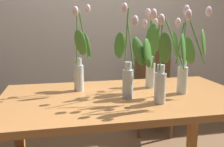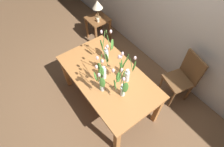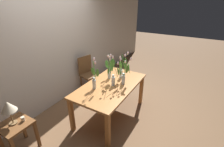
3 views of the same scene
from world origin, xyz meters
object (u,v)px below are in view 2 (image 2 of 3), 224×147
at_px(tulip_vase_0, 121,87).
at_px(dining_chair, 184,76).
at_px(tulip_vase_4, 106,50).
at_px(tulip_vase_2, 101,81).
at_px(side_table, 98,23).
at_px(tulip_vase_3, 104,69).
at_px(tulip_vase_1, 126,70).
at_px(pillar_candle, 98,20).
at_px(table_lamp, 97,5).
at_px(dining_table, 108,79).

xyz_separation_m(tulip_vase_0, dining_chair, (0.23, 1.13, -0.43)).
bearing_deg(dining_chair, tulip_vase_4, -135.06).
xyz_separation_m(tulip_vase_0, tulip_vase_2, (-0.22, -0.15, -0.00)).
distance_m(dining_chair, side_table, 2.14).
bearing_deg(tulip_vase_3, tulip_vase_1, 42.35).
height_order(tulip_vase_2, tulip_vase_4, tulip_vase_4).
distance_m(tulip_vase_4, pillar_candle, 1.31).
relative_size(tulip_vase_2, table_lamp, 1.37).
xyz_separation_m(tulip_vase_2, table_lamp, (-1.67, 1.05, -0.09)).
xyz_separation_m(tulip_vase_4, dining_chair, (0.89, 0.89, -0.41)).
bearing_deg(table_lamp, tulip_vase_2, -32.23).
bearing_deg(tulip_vase_0, pillar_candle, 155.38).
relative_size(dining_table, side_table, 2.91).
distance_m(tulip_vase_0, tulip_vase_4, 0.70).
bearing_deg(dining_chair, tulip_vase_1, -112.96).
relative_size(dining_table, tulip_vase_4, 2.71).
height_order(dining_table, tulip_vase_0, tulip_vase_0).
bearing_deg(dining_table, side_table, 151.56).
bearing_deg(pillar_candle, tulip_vase_0, -24.62).
relative_size(dining_table, tulip_vase_0, 2.81).
distance_m(tulip_vase_4, dining_chair, 1.32).
bearing_deg(pillar_candle, table_lamp, 144.32).
bearing_deg(table_lamp, tulip_vase_4, -27.98).
distance_m(tulip_vase_2, pillar_candle, 1.87).
distance_m(side_table, table_lamp, 0.42).
xyz_separation_m(dining_chair, table_lamp, (-2.12, -0.23, 0.33)).
bearing_deg(dining_table, tulip_vase_3, -91.63).
bearing_deg(tulip_vase_0, dining_chair, 78.46).
height_order(dining_table, tulip_vase_1, tulip_vase_1).
xyz_separation_m(tulip_vase_1, tulip_vase_3, (-0.23, -0.21, -0.05)).
height_order(tulip_vase_3, pillar_candle, tulip_vase_3).
relative_size(side_table, table_lamp, 1.38).
height_order(tulip_vase_1, dining_chair, tulip_vase_1).
relative_size(dining_table, pillar_candle, 21.33).
xyz_separation_m(tulip_vase_2, dining_chair, (0.46, 1.28, -0.42)).
height_order(tulip_vase_3, side_table, tulip_vase_3).
relative_size(tulip_vase_2, pillar_candle, 7.26).
height_order(side_table, table_lamp, table_lamp).
distance_m(tulip_vase_2, side_table, 2.02).
bearing_deg(pillar_candle, side_table, 151.56).
xyz_separation_m(dining_chair, side_table, (-2.12, -0.25, -0.09)).
distance_m(tulip_vase_0, dining_chair, 1.23).
bearing_deg(tulip_vase_2, side_table, 148.26).
xyz_separation_m(tulip_vase_1, pillar_candle, (-1.62, 0.61, -0.38)).
relative_size(tulip_vase_0, tulip_vase_1, 1.01).
height_order(dining_table, table_lamp, table_lamp).
bearing_deg(tulip_vase_3, tulip_vase_4, 137.99).
distance_m(tulip_vase_1, tulip_vase_4, 0.50).
relative_size(tulip_vase_4, pillar_candle, 7.86).
bearing_deg(tulip_vase_1, dining_table, -147.63).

